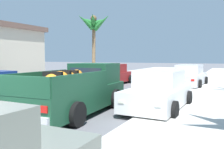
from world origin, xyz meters
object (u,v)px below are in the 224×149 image
car_right_near (159,92)px  car_left_mid (112,75)px  pickup_truck (77,91)px  car_left_near (189,76)px  palm_tree_left_mid (94,25)px

car_right_near → car_left_mid: 9.11m
pickup_truck → car_left_near: bearing=76.0°
pickup_truck → car_left_mid: size_ratio=1.22×
palm_tree_left_mid → pickup_truck: bearing=-62.0°
palm_tree_left_mid → car_right_near: bearing=-49.5°
pickup_truck → car_left_near: size_ratio=1.22×
pickup_truck → car_left_near: pickup_truck is taller
car_left_near → palm_tree_left_mid: bearing=163.0°
car_right_near → palm_tree_left_mid: size_ratio=0.69×
car_left_near → car_right_near: (0.06, -8.26, 0.00)m
palm_tree_left_mid → car_left_mid: bearing=-44.9°
pickup_truck → car_left_near: (2.53, 10.11, -0.10)m
car_right_near → pickup_truck: bearing=-144.4°
car_left_mid → palm_tree_left_mid: (-3.94, 3.93, 4.42)m
car_left_near → car_left_mid: (-5.51, -1.05, 0.00)m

